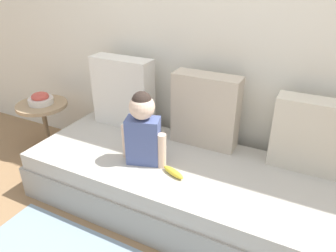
{
  "coord_description": "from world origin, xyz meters",
  "views": [
    {
      "loc": [
        0.67,
        -1.57,
        1.52
      ],
      "look_at": [
        -0.13,
        0.0,
        0.61
      ],
      "focal_mm": 33.66,
      "sensor_mm": 36.0,
      "label": 1
    }
  ],
  "objects_px": {
    "toddler": "(143,128)",
    "side_table": "(44,115)",
    "banana": "(173,172)",
    "couch": "(185,187)",
    "throw_pillow_left": "(123,92)",
    "throw_pillow_right": "(310,135)",
    "throw_pillow_center": "(205,110)",
    "fruit_bowl": "(41,99)"
  },
  "relations": [
    {
      "from": "side_table",
      "to": "throw_pillow_right",
      "type": "bearing_deg",
      "value": 4.65
    },
    {
      "from": "throw_pillow_left",
      "to": "throw_pillow_center",
      "type": "bearing_deg",
      "value": 0.0
    },
    {
      "from": "throw_pillow_right",
      "to": "banana",
      "type": "xyz_separation_m",
      "value": [
        -0.7,
        -0.46,
        -0.21
      ]
    },
    {
      "from": "throw_pillow_center",
      "to": "side_table",
      "type": "xyz_separation_m",
      "value": [
        -1.42,
        -0.17,
        -0.26
      ]
    },
    {
      "from": "throw_pillow_left",
      "to": "toddler",
      "type": "distance_m",
      "value": 0.59
    },
    {
      "from": "toddler",
      "to": "throw_pillow_left",
      "type": "bearing_deg",
      "value": 136.05
    },
    {
      "from": "throw_pillow_center",
      "to": "toddler",
      "type": "distance_m",
      "value": 0.48
    },
    {
      "from": "toddler",
      "to": "side_table",
      "type": "distance_m",
      "value": 1.21
    },
    {
      "from": "couch",
      "to": "fruit_bowl",
      "type": "relative_size",
      "value": 10.63
    },
    {
      "from": "couch",
      "to": "throw_pillow_right",
      "type": "relative_size",
      "value": 4.77
    },
    {
      "from": "throw_pillow_right",
      "to": "fruit_bowl",
      "type": "distance_m",
      "value": 2.11
    },
    {
      "from": "throw_pillow_left",
      "to": "throw_pillow_center",
      "type": "xyz_separation_m",
      "value": [
        0.68,
        0.0,
        -0.01
      ]
    },
    {
      "from": "throw_pillow_right",
      "to": "throw_pillow_center",
      "type": "bearing_deg",
      "value": 180.0
    },
    {
      "from": "throw_pillow_left",
      "to": "fruit_bowl",
      "type": "bearing_deg",
      "value": -166.92
    },
    {
      "from": "side_table",
      "to": "fruit_bowl",
      "type": "distance_m",
      "value": 0.14
    },
    {
      "from": "throw_pillow_right",
      "to": "couch",
      "type": "bearing_deg",
      "value": -155.21
    },
    {
      "from": "couch",
      "to": "throw_pillow_center",
      "type": "xyz_separation_m",
      "value": [
        0.0,
        0.32,
        0.44
      ]
    },
    {
      "from": "toddler",
      "to": "side_table",
      "type": "relative_size",
      "value": 1.06
    },
    {
      "from": "couch",
      "to": "throw_pillow_right",
      "type": "height_order",
      "value": "throw_pillow_right"
    },
    {
      "from": "fruit_bowl",
      "to": "throw_pillow_right",
      "type": "bearing_deg",
      "value": 4.65
    },
    {
      "from": "banana",
      "to": "side_table",
      "type": "height_order",
      "value": "side_table"
    },
    {
      "from": "fruit_bowl",
      "to": "toddler",
      "type": "bearing_deg",
      "value": -11.5
    },
    {
      "from": "throw_pillow_right",
      "to": "side_table",
      "type": "bearing_deg",
      "value": -175.35
    },
    {
      "from": "banana",
      "to": "throw_pillow_left",
      "type": "bearing_deg",
      "value": 145.38
    },
    {
      "from": "toddler",
      "to": "banana",
      "type": "relative_size",
      "value": 2.88
    },
    {
      "from": "couch",
      "to": "side_table",
      "type": "relative_size",
      "value": 4.76
    },
    {
      "from": "couch",
      "to": "banana",
      "type": "bearing_deg",
      "value": -98.73
    },
    {
      "from": "couch",
      "to": "toddler",
      "type": "height_order",
      "value": "toddler"
    },
    {
      "from": "side_table",
      "to": "fruit_bowl",
      "type": "height_order",
      "value": "fruit_bowl"
    },
    {
      "from": "throw_pillow_center",
      "to": "side_table",
      "type": "height_order",
      "value": "throw_pillow_center"
    },
    {
      "from": "toddler",
      "to": "fruit_bowl",
      "type": "distance_m",
      "value": 1.18
    },
    {
      "from": "side_table",
      "to": "fruit_bowl",
      "type": "bearing_deg",
      "value": 0.0
    },
    {
      "from": "throw_pillow_center",
      "to": "side_table",
      "type": "bearing_deg",
      "value": -173.13
    },
    {
      "from": "toddler",
      "to": "banana",
      "type": "bearing_deg",
      "value": -11.86
    },
    {
      "from": "throw_pillow_center",
      "to": "fruit_bowl",
      "type": "height_order",
      "value": "throw_pillow_center"
    },
    {
      "from": "throw_pillow_left",
      "to": "fruit_bowl",
      "type": "distance_m",
      "value": 0.77
    },
    {
      "from": "throw_pillow_left",
      "to": "fruit_bowl",
      "type": "xyz_separation_m",
      "value": [
        -0.73,
        -0.17,
        -0.13
      ]
    },
    {
      "from": "throw_pillow_right",
      "to": "banana",
      "type": "relative_size",
      "value": 2.71
    },
    {
      "from": "throw_pillow_right",
      "to": "toddler",
      "type": "distance_m",
      "value": 1.03
    },
    {
      "from": "banana",
      "to": "side_table",
      "type": "xyz_separation_m",
      "value": [
        -1.4,
        0.29,
        -0.02
      ]
    },
    {
      "from": "throw_pillow_right",
      "to": "fruit_bowl",
      "type": "height_order",
      "value": "throw_pillow_right"
    },
    {
      "from": "couch",
      "to": "side_table",
      "type": "xyz_separation_m",
      "value": [
        -1.42,
        0.14,
        0.18
      ]
    }
  ]
}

